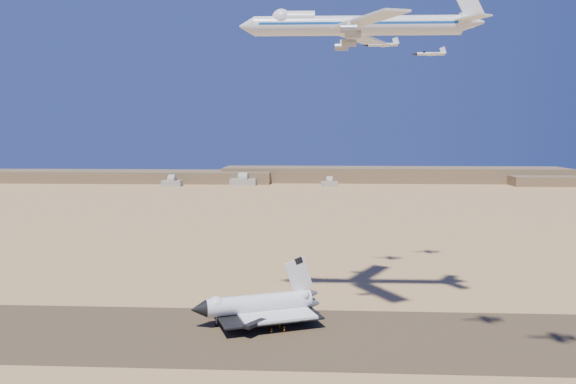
{
  "coord_description": "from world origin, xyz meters",
  "views": [
    {
      "loc": [
        26.73,
        -161.86,
        60.36
      ],
      "look_at": [
        17.67,
        8.0,
        42.49
      ],
      "focal_mm": 35.0,
      "sensor_mm": 36.0,
      "label": 1
    }
  ],
  "objects_px": {
    "shuttle": "(258,306)",
    "crew_c": "(280,327)",
    "carrier_747": "(350,26)",
    "crew_b": "(272,331)",
    "chase_jet_d": "(430,54)",
    "chase_jet_c": "(382,45)",
    "crew_a": "(284,330)"
  },
  "relations": [
    {
      "from": "carrier_747",
      "to": "shuttle",
      "type": "bearing_deg",
      "value": -169.53
    },
    {
      "from": "crew_c",
      "to": "crew_b",
      "type": "bearing_deg",
      "value": 82.13
    },
    {
      "from": "carrier_747",
      "to": "chase_jet_c",
      "type": "relative_size",
      "value": 5.31
    },
    {
      "from": "shuttle",
      "to": "crew_a",
      "type": "bearing_deg",
      "value": -66.22
    },
    {
      "from": "crew_c",
      "to": "chase_jet_c",
      "type": "bearing_deg",
      "value": -99.27
    },
    {
      "from": "crew_b",
      "to": "crew_c",
      "type": "bearing_deg",
      "value": -35.97
    },
    {
      "from": "chase_jet_d",
      "to": "crew_a",
      "type": "bearing_deg",
      "value": -129.19
    },
    {
      "from": "crew_a",
      "to": "crew_b",
      "type": "height_order",
      "value": "crew_a"
    },
    {
      "from": "chase_jet_c",
      "to": "chase_jet_d",
      "type": "relative_size",
      "value": 0.98
    },
    {
      "from": "crew_c",
      "to": "chase_jet_c",
      "type": "relative_size",
      "value": 0.12
    },
    {
      "from": "crew_a",
      "to": "chase_jet_d",
      "type": "relative_size",
      "value": 0.13
    },
    {
      "from": "shuttle",
      "to": "chase_jet_d",
      "type": "xyz_separation_m",
      "value": [
        64.85,
        65.38,
        87.5
      ]
    },
    {
      "from": "crew_c",
      "to": "crew_a",
      "type": "bearing_deg",
      "value": 145.31
    },
    {
      "from": "shuttle",
      "to": "crew_b",
      "type": "distance_m",
      "value": 11.91
    },
    {
      "from": "chase_jet_d",
      "to": "carrier_747",
      "type": "bearing_deg",
      "value": -123.58
    },
    {
      "from": "carrier_747",
      "to": "chase_jet_c",
      "type": "xyz_separation_m",
      "value": [
        14.88,
        43.57,
        0.77
      ]
    },
    {
      "from": "crew_b",
      "to": "chase_jet_d",
      "type": "height_order",
      "value": "chase_jet_d"
    },
    {
      "from": "crew_c",
      "to": "chase_jet_d",
      "type": "xyz_separation_m",
      "value": [
        57.56,
        71.58,
        92.06
      ]
    },
    {
      "from": "crew_c",
      "to": "chase_jet_c",
      "type": "distance_m",
      "value": 114.5
    },
    {
      "from": "crew_b",
      "to": "chase_jet_d",
      "type": "bearing_deg",
      "value": -42.85
    },
    {
      "from": "shuttle",
      "to": "chase_jet_c",
      "type": "xyz_separation_m",
      "value": [
        43.35,
        49.28,
        88.87
      ]
    },
    {
      "from": "crew_a",
      "to": "carrier_747",
      "type": "bearing_deg",
      "value": -40.75
    },
    {
      "from": "shuttle",
      "to": "chase_jet_c",
      "type": "height_order",
      "value": "chase_jet_c"
    },
    {
      "from": "carrier_747",
      "to": "chase_jet_d",
      "type": "xyz_separation_m",
      "value": [
        36.38,
        59.67,
        -0.6
      ]
    },
    {
      "from": "shuttle",
      "to": "carrier_747",
      "type": "height_order",
      "value": "carrier_747"
    },
    {
      "from": "shuttle",
      "to": "chase_jet_c",
      "type": "relative_size",
      "value": 2.95
    },
    {
      "from": "shuttle",
      "to": "crew_c",
      "type": "bearing_deg",
      "value": -61.8
    },
    {
      "from": "chase_jet_c",
      "to": "crew_b",
      "type": "bearing_deg",
      "value": -120.27
    },
    {
      "from": "shuttle",
      "to": "crew_a",
      "type": "distance_m",
      "value": 13.37
    },
    {
      "from": "carrier_747",
      "to": "crew_a",
      "type": "distance_m",
      "value": 95.75
    },
    {
      "from": "crew_a",
      "to": "chase_jet_d",
      "type": "bearing_deg",
      "value": -24.48
    },
    {
      "from": "carrier_747",
      "to": "crew_b",
      "type": "bearing_deg",
      "value": -147.45
    }
  ]
}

